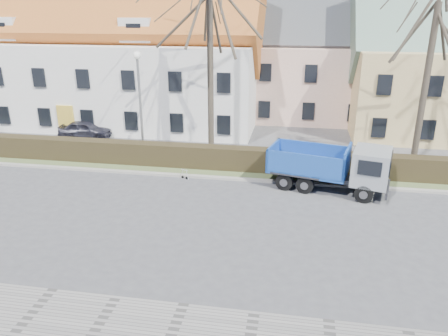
% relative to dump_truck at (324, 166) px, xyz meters
% --- Properties ---
extents(ground, '(120.00, 120.00, 0.00)m').
position_rel_dump_truck_xyz_m(ground, '(-4.66, -4.20, -1.23)').
color(ground, '#48484A').
extents(curb_far, '(80.00, 0.30, 0.12)m').
position_rel_dump_truck_xyz_m(curb_far, '(-4.66, 0.40, -1.17)').
color(curb_far, gray).
rests_on(curb_far, ground).
extents(grass_strip, '(80.00, 3.00, 0.10)m').
position_rel_dump_truck_xyz_m(grass_strip, '(-4.66, 2.00, -1.18)').
color(grass_strip, '#4E5F35').
rests_on(grass_strip, ground).
extents(hedge, '(60.00, 0.90, 1.30)m').
position_rel_dump_truck_xyz_m(hedge, '(-4.66, 1.80, -0.58)').
color(hedge, black).
rests_on(hedge, ground).
extents(building_white, '(26.80, 10.80, 9.50)m').
position_rel_dump_truck_xyz_m(building_white, '(-17.66, 11.80, 3.52)').
color(building_white, white).
rests_on(building_white, ground).
extents(building_pink, '(10.80, 8.80, 8.00)m').
position_rel_dump_truck_xyz_m(building_pink, '(-0.66, 15.80, 2.77)').
color(building_pink, '#D8AB98').
rests_on(building_pink, ground).
extents(tree_1, '(9.20, 9.20, 12.65)m').
position_rel_dump_truck_xyz_m(tree_1, '(-6.66, 4.30, 5.09)').
color(tree_1, '#3A3228').
rests_on(tree_1, ground).
extents(tree_2, '(8.00, 8.00, 11.00)m').
position_rel_dump_truck_xyz_m(tree_2, '(5.34, 4.30, 4.27)').
color(tree_2, '#3A3228').
rests_on(tree_2, ground).
extents(dump_truck, '(6.53, 3.65, 2.47)m').
position_rel_dump_truck_xyz_m(dump_truck, '(0.00, 0.00, 0.00)').
color(dump_truck, '#164199').
rests_on(dump_truck, ground).
extents(streetlight, '(0.51, 0.51, 6.48)m').
position_rel_dump_truck_xyz_m(streetlight, '(-10.55, 2.80, 2.01)').
color(streetlight, gray).
rests_on(streetlight, ground).
extents(cart_frame, '(0.74, 0.59, 0.59)m').
position_rel_dump_truck_xyz_m(cart_frame, '(-7.47, 0.18, -0.94)').
color(cart_frame, silver).
rests_on(cart_frame, ground).
extents(parked_car_a, '(3.80, 1.92, 1.24)m').
position_rel_dump_truck_xyz_m(parked_car_a, '(-16.07, 6.40, -0.61)').
color(parked_car_a, '#252530').
rests_on(parked_car_a, ground).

